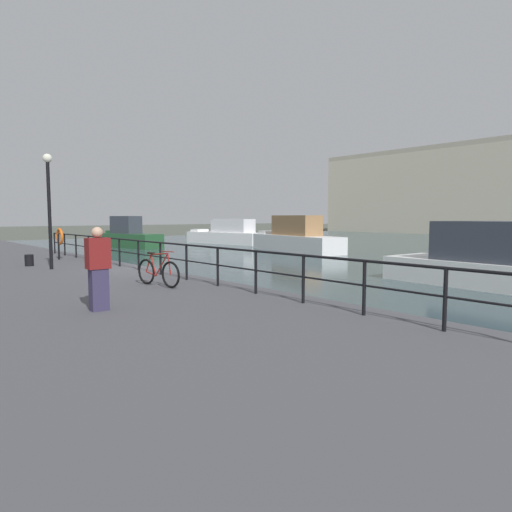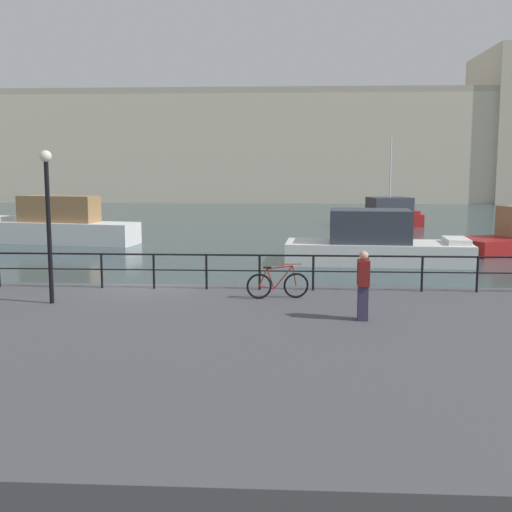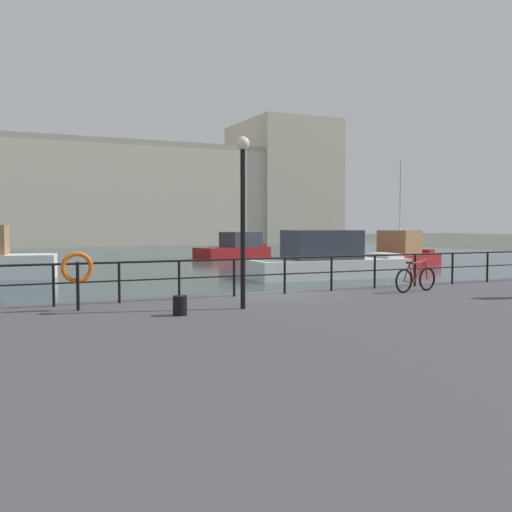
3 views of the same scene
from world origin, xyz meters
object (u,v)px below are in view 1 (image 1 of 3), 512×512
parked_bicycle (158,272)px  moored_green_narrowboat (296,238)px  moored_blue_motorboat (130,236)px  quay_lamp_post (49,195)px  life_ring_stand (60,238)px  mooring_bollard (29,260)px  standing_person (98,268)px  moored_harbor_tender (498,262)px  moored_small_launch (227,234)px

parked_bicycle → moored_green_narrowboat: bearing=115.3°
moored_blue_motorboat → moored_green_narrowboat: size_ratio=0.65×
parked_bicycle → quay_lamp_post: size_ratio=0.43×
moored_green_narrowboat → life_ring_stand: bearing=110.6°
mooring_bollard → life_ring_stand: 2.74m
moored_blue_motorboat → standing_person: size_ratio=3.62×
standing_person → moored_blue_motorboat: bearing=155.0°
quay_lamp_post → mooring_bollard: bearing=-168.9°
mooring_bollard → standing_person: size_ratio=0.26×
moored_harbor_tender → life_ring_stand: bearing=-137.7°
moored_blue_motorboat → parked_bicycle: (25.23, -10.85, 0.13)m
quay_lamp_post → life_ring_stand: bearing=158.8°
moored_green_narrowboat → quay_lamp_post: (6.91, -19.49, 2.37)m
moored_small_launch → life_ring_stand: size_ratio=6.45×
parked_bicycle → quay_lamp_post: quay_lamp_post is taller
moored_harbor_tender → quay_lamp_post: size_ratio=2.05×
moored_green_narrowboat → parked_bicycle: moored_green_narrowboat is taller
moored_small_launch → moored_blue_motorboat: bearing=74.1°
moored_harbor_tender → parked_bicycle: size_ratio=4.80×
moored_green_narrowboat → standing_person: (15.15, -20.94, 0.56)m
moored_harbor_tender → standing_person: size_ratio=4.99×
moored_blue_motorboat → standing_person: moored_blue_motorboat is taller
quay_lamp_post → parked_bicycle: bearing=9.4°
parked_bicycle → standing_person: 3.29m
moored_blue_motorboat → moored_green_narrowboat: bearing=-160.3°
mooring_bollard → life_ring_stand: size_ratio=0.31×
moored_harbor_tender → parked_bicycle: bearing=-106.3°
moored_green_narrowboat → mooring_bollard: 20.50m
moored_green_narrowboat → moored_blue_motorboat: bearing=42.4°
mooring_bollard → quay_lamp_post: (1.68, 0.33, 2.45)m
moored_blue_motorboat → moored_green_narrowboat: (12.20, 7.63, 0.05)m
moored_green_narrowboat → mooring_bollard: moored_green_narrowboat is taller
moored_blue_motorboat → moored_harbor_tender: bearing=169.4°
life_ring_stand → standing_person: standing_person is taller
moored_harbor_tender → moored_small_launch: 29.62m
parked_bicycle → life_ring_stand: (-9.77, 0.41, 0.59)m
moored_blue_motorboat → mooring_bollard: moored_blue_motorboat is taller
moored_green_narrowboat → quay_lamp_post: bearing=119.9°
moored_blue_motorboat → parked_bicycle: size_ratio=3.48×
moored_green_narrowboat → standing_person: size_ratio=5.57×
parked_bicycle → moored_blue_motorboat: bearing=146.9°
mooring_bollard → life_ring_stand: (-1.97, 1.75, 0.75)m
moored_harbor_tender → quay_lamp_post: (-10.27, -12.75, 2.47)m
parked_bicycle → quay_lamp_post: 6.61m
parked_bicycle → standing_person: size_ratio=1.04×
moored_green_narrowboat → moored_small_launch: 11.32m
moored_small_launch → parked_bicycle: 31.62m
moored_small_launch → standing_person: size_ratio=5.33×
moored_blue_motorboat → moored_small_launch: size_ratio=0.68×
moored_harbor_tender → mooring_bollard: (-11.96, -13.08, 0.02)m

